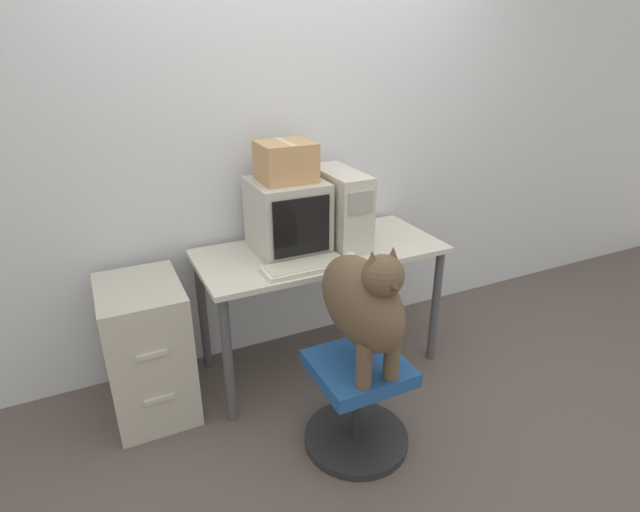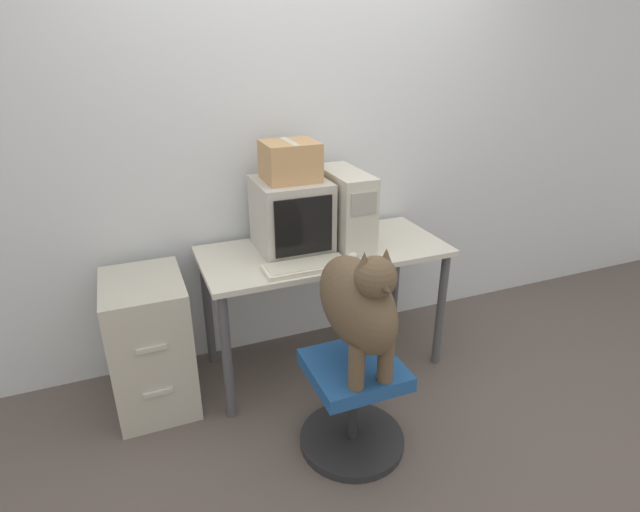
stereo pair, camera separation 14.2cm
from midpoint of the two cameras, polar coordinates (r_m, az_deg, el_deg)
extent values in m
plane|color=#564C47|center=(2.96, 4.28, -15.18)|extent=(12.00, 12.00, 0.00)
cube|color=silver|center=(2.99, -0.92, 13.04)|extent=(8.00, 0.05, 2.60)
cube|color=beige|center=(2.81, 1.94, 0.54)|extent=(1.38, 0.63, 0.03)
cylinder|color=#4C4C51|center=(2.60, -9.02, -11.44)|extent=(0.05, 0.05, 0.73)
cylinder|color=#4C4C51|center=(3.08, 14.92, -6.04)|extent=(0.05, 0.05, 0.73)
cylinder|color=#4C4C51|center=(3.05, -11.39, -6.03)|extent=(0.05, 0.05, 0.73)
cylinder|color=#4C4C51|center=(3.46, 9.82, -2.11)|extent=(0.05, 0.05, 0.73)
cube|color=#B7B2A8|center=(2.75, -1.82, 4.69)|extent=(0.38, 0.38, 0.39)
cube|color=black|center=(2.57, -0.28, 3.36)|extent=(0.31, 0.01, 0.31)
cube|color=beige|center=(2.83, 4.27, 5.50)|extent=(0.19, 0.46, 0.42)
cube|color=#9E998E|center=(2.60, 6.61, 5.97)|extent=(0.14, 0.01, 0.12)
cube|color=beige|center=(2.56, -0.02, -1.23)|extent=(0.44, 0.17, 0.02)
cube|color=beige|center=(2.55, -0.02, -0.95)|extent=(0.41, 0.14, 0.00)
ellipsoid|color=beige|center=(2.68, 5.17, 0.05)|extent=(0.06, 0.04, 0.04)
cylinder|color=#262628|center=(2.65, 5.29, -20.14)|extent=(0.52, 0.52, 0.04)
cylinder|color=#262628|center=(2.51, 5.47, -16.80)|extent=(0.05, 0.05, 0.36)
cube|color=#1E4C8C|center=(2.38, 5.68, -12.81)|extent=(0.42, 0.41, 0.07)
ellipsoid|color=brown|center=(2.19, 6.03, -5.43)|extent=(0.25, 0.58, 0.39)
cylinder|color=brown|center=(2.16, 6.12, -12.49)|extent=(0.07, 0.07, 0.22)
cylinder|color=brown|center=(2.22, 9.38, -11.60)|extent=(0.07, 0.07, 0.22)
sphere|color=brown|center=(1.98, 8.41, -2.45)|extent=(0.17, 0.17, 0.17)
cone|color=#3E3123|center=(1.92, 9.54, -3.74)|extent=(0.08, 0.09, 0.08)
cone|color=brown|center=(1.93, 7.18, -0.62)|extent=(0.06, 0.06, 0.08)
cone|color=brown|center=(1.98, 9.61, -0.19)|extent=(0.06, 0.06, 0.08)
torus|color=blue|center=(2.02, 8.00, -3.86)|extent=(0.13, 0.13, 0.02)
cube|color=#B7B2A3|center=(2.80, -17.42, -9.51)|extent=(0.40, 0.52, 0.73)
cube|color=beige|center=(2.51, -17.15, -10.18)|extent=(0.14, 0.01, 0.02)
cube|color=beige|center=(2.66, -16.47, -14.81)|extent=(0.14, 0.01, 0.02)
cube|color=tan|center=(2.67, -1.90, 10.78)|extent=(0.28, 0.26, 0.20)
cube|color=beige|center=(2.64, -1.93, 12.95)|extent=(0.04, 0.25, 0.00)
camera|label=1|loc=(0.07, -88.34, 0.72)|focal=28.00mm
camera|label=2|loc=(0.07, 91.66, -0.72)|focal=28.00mm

